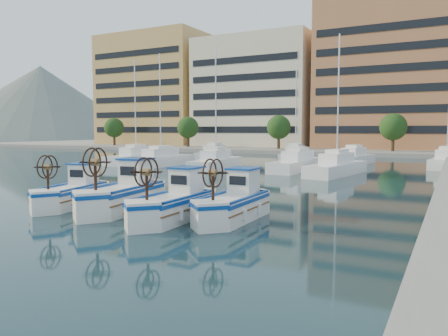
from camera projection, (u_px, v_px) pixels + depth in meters
ground at (146, 213)px, 19.67m from camera, size 300.00×300.00×0.00m
waterfront at (437, 85)px, 71.65m from camera, size 180.00×40.00×25.60m
hill_west at (43, 139)px, 181.80m from camera, size 180.00×180.00×60.00m
yacht_marina at (288, 161)px, 44.83m from camera, size 41.89×22.40×11.50m
fishing_boat_a at (73, 191)px, 21.47m from camera, size 2.52×4.33×2.63m
fishing_boat_b at (124, 193)px, 20.28m from camera, size 2.58×4.96×3.02m
fishing_boat_c at (174, 202)px, 18.18m from camera, size 1.90×4.41×2.73m
fishing_boat_d at (234, 202)px, 18.23m from camera, size 1.84×4.31×2.68m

